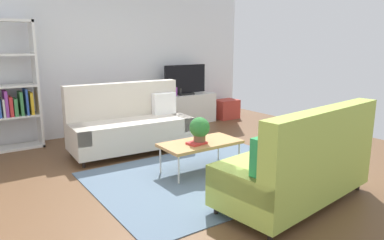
{
  "coord_description": "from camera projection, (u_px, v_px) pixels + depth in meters",
  "views": [
    {
      "loc": [
        -2.59,
        -3.91,
        1.74
      ],
      "look_at": [
        0.24,
        0.21,
        0.65
      ],
      "focal_mm": 33.24,
      "sensor_mm": 36.0,
      "label": 1
    }
  ],
  "objects": [
    {
      "name": "bottle_1",
      "position": [
        180.0,
        92.0,
        7.55
      ],
      "size": [
        0.06,
        0.06,
        0.15
      ],
      "primitive_type": "cylinder",
      "color": "#262626",
      "rests_on": "tv_console"
    },
    {
      "name": "ground_plane",
      "position": [
        186.0,
        170.0,
        4.95
      ],
      "size": [
        7.68,
        7.68,
        0.0
      ],
      "primitive_type": "plane",
      "color": "brown"
    },
    {
      "name": "tv_console",
      "position": [
        185.0,
        109.0,
        7.75
      ],
      "size": [
        1.4,
        0.44,
        0.64
      ],
      "primitive_type": "cube",
      "color": "silver",
      "rests_on": "ground_plane"
    },
    {
      "name": "bottle_0",
      "position": [
        176.0,
        92.0,
        7.49
      ],
      "size": [
        0.06,
        0.06,
        0.18
      ],
      "primitive_type": "cylinder",
      "color": "purple",
      "rests_on": "tv_console"
    },
    {
      "name": "vase_1",
      "position": [
        166.0,
        92.0,
        7.46
      ],
      "size": [
        0.13,
        0.13,
        0.16
      ],
      "primitive_type": "cylinder",
      "color": "#4C72B2",
      "rests_on": "tv_console"
    },
    {
      "name": "vase_0",
      "position": [
        160.0,
        93.0,
        7.38
      ],
      "size": [
        0.09,
        0.09,
        0.13
      ],
      "primitive_type": "cylinder",
      "color": "#B24C4C",
      "rests_on": "tv_console"
    },
    {
      "name": "area_rug",
      "position": [
        206.0,
        176.0,
        4.72
      ],
      "size": [
        2.9,
        2.2,
        0.01
      ],
      "primitive_type": "cube",
      "color": "slate",
      "rests_on": "ground_plane"
    },
    {
      "name": "tv",
      "position": [
        185.0,
        80.0,
        7.6
      ],
      "size": [
        1.0,
        0.2,
        0.64
      ],
      "color": "black",
      "rests_on": "tv_console"
    },
    {
      "name": "couch_green",
      "position": [
        299.0,
        165.0,
        3.83
      ],
      "size": [
        1.99,
        1.06,
        1.1
      ],
      "rotation": [
        0.0,
        0.0,
        0.12
      ],
      "color": "#A3BC4C",
      "rests_on": "ground_plane"
    },
    {
      "name": "wall_far",
      "position": [
        106.0,
        58.0,
        6.9
      ],
      "size": [
        6.4,
        0.12,
        2.9
      ],
      "primitive_type": "cube",
      "color": "silver",
      "rests_on": "ground_plane"
    },
    {
      "name": "potted_plant",
      "position": [
        200.0,
        129.0,
        4.72
      ],
      "size": [
        0.27,
        0.27,
        0.36
      ],
      "color": "brown",
      "rests_on": "coffee_table"
    },
    {
      "name": "couch_beige",
      "position": [
        130.0,
        125.0,
        5.75
      ],
      "size": [
        1.94,
        0.93,
        1.1
      ],
      "rotation": [
        0.0,
        0.0,
        3.09
      ],
      "color": "beige",
      "rests_on": "ground_plane"
    },
    {
      "name": "bookshelf",
      "position": [
        1.0,
        93.0,
        5.69
      ],
      "size": [
        1.1,
        0.36,
        2.1
      ],
      "color": "white",
      "rests_on": "ground_plane"
    },
    {
      "name": "coffee_table",
      "position": [
        200.0,
        144.0,
        4.83
      ],
      "size": [
        1.1,
        0.56,
        0.42
      ],
      "color": "#B7844C",
      "rests_on": "ground_plane"
    },
    {
      "name": "table_book_0",
      "position": [
        197.0,
        143.0,
        4.72
      ],
      "size": [
        0.26,
        0.21,
        0.03
      ],
      "primitive_type": "cube",
      "rotation": [
        0.0,
        0.0,
        0.13
      ],
      "color": "red",
      "rests_on": "coffee_table"
    },
    {
      "name": "storage_trunk",
      "position": [
        226.0,
        109.0,
        8.3
      ],
      "size": [
        0.52,
        0.4,
        0.44
      ],
      "primitive_type": "cube",
      "color": "#B2382D",
      "rests_on": "ground_plane"
    }
  ]
}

